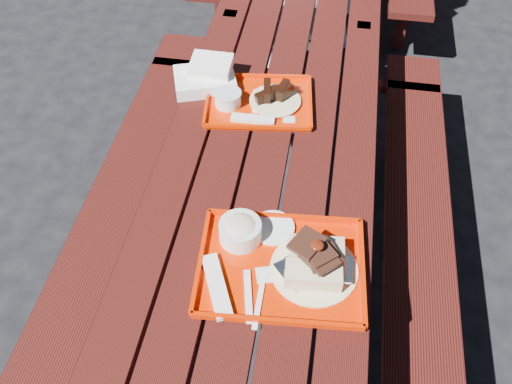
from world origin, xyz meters
TOP-DOWN VIEW (x-y plane):
  - ground at (0.00, 0.00)m, footprint 60.00×60.00m
  - picnic_table_near at (-0.00, 0.00)m, footprint 1.41×2.40m
  - near_tray at (0.11, -0.35)m, footprint 0.50×0.41m
  - far_tray at (-0.08, 0.34)m, footprint 0.43×0.35m
  - white_cloth at (-0.29, 0.44)m, footprint 0.27×0.23m

SIDE VIEW (x-z plane):
  - ground at x=0.00m, z-range 0.00..0.00m
  - picnic_table_near at x=0.00m, z-range 0.19..0.94m
  - far_tray at x=-0.08m, z-range 0.74..0.80m
  - near_tray at x=0.11m, z-range 0.71..0.86m
  - white_cloth at x=-0.29m, z-range 0.74..0.84m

